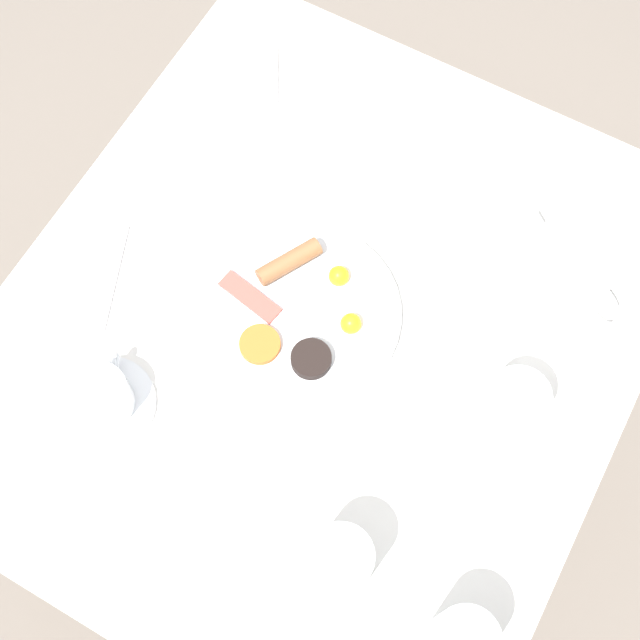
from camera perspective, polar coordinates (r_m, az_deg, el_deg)
The scene contains 11 objects.
ground_plane at distance 1.96m, azimuth 0.00°, elevation -8.62°, with size 8.00×8.00×0.00m, color #70665B.
table at distance 1.32m, azimuth 0.00°, elevation -1.74°, with size 0.85×0.97×0.76m.
breakfast_plate at distance 1.23m, azimuth -1.20°, elevation 0.49°, with size 0.28×0.28×0.04m.
teapot_near at distance 1.26m, azimuth 15.83°, elevation 3.30°, with size 0.19×0.12×0.12m.
teacup_with_saucer_left at distance 1.21m, azimuth -13.80°, elevation -4.89°, with size 0.14×0.14×0.06m.
water_glass_tall at distance 1.11m, azimuth 1.29°, elevation -15.19°, with size 0.08×0.08×0.10m.
wine_glass_spare at distance 1.18m, azimuth 12.29°, elevation -5.37°, with size 0.08×0.08×0.09m.
fork_by_plate at distance 1.35m, azimuth 3.63°, elevation 9.59°, with size 0.08×0.16×0.00m.
knife_by_plate at distance 1.36m, azimuth -6.65°, elevation 9.76°, with size 0.15×0.15×0.00m.
spoon_for_tea at distance 1.46m, azimuth -2.99°, elevation 15.97°, with size 0.09×0.14×0.00m.
fork_spare at distance 1.30m, azimuth -13.16°, elevation 2.64°, with size 0.07×0.16×0.00m.
Camera 1 is at (0.22, -0.40, 1.91)m, focal length 50.00 mm.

